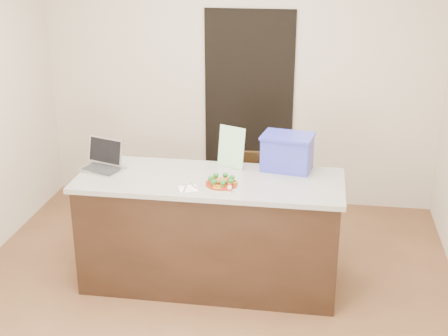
% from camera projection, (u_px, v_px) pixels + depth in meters
% --- Properties ---
extents(ground, '(4.00, 4.00, 0.00)m').
position_uv_depth(ground, '(205.00, 298.00, 4.90)').
color(ground, brown).
rests_on(ground, ground).
extents(room_shell, '(4.00, 4.00, 4.00)m').
position_uv_depth(room_shell, '(202.00, 98.00, 4.32)').
color(room_shell, white).
rests_on(room_shell, ground).
extents(doorway, '(0.90, 0.02, 2.00)m').
position_uv_depth(doorway, '(249.00, 109.00, 6.35)').
color(doorway, black).
rests_on(doorway, ground).
extents(island, '(2.06, 0.76, 0.92)m').
position_uv_depth(island, '(210.00, 231.00, 4.96)').
color(island, black).
rests_on(island, ground).
extents(plate, '(0.24, 0.24, 0.02)m').
position_uv_depth(plate, '(222.00, 183.00, 4.68)').
color(plate, maroon).
rests_on(plate, island).
extents(meatballs, '(0.10, 0.09, 0.04)m').
position_uv_depth(meatballs, '(222.00, 180.00, 4.67)').
color(meatballs, olive).
rests_on(meatballs, plate).
extents(broccoli, '(0.20, 0.20, 0.04)m').
position_uv_depth(broccoli, '(222.00, 179.00, 4.66)').
color(broccoli, '#155019').
rests_on(broccoli, plate).
extents(pepper_rings, '(0.22, 0.21, 0.01)m').
position_uv_depth(pepper_rings, '(222.00, 182.00, 4.67)').
color(pepper_rings, gold).
rests_on(pepper_rings, plate).
extents(napkin, '(0.17, 0.17, 0.01)m').
position_uv_depth(napkin, '(188.00, 189.00, 4.60)').
color(napkin, white).
rests_on(napkin, island).
extents(fork, '(0.03, 0.16, 0.00)m').
position_uv_depth(fork, '(186.00, 187.00, 4.61)').
color(fork, silver).
rests_on(fork, napkin).
extents(knife, '(0.07, 0.17, 0.01)m').
position_uv_depth(knife, '(192.00, 189.00, 4.58)').
color(knife, white).
rests_on(knife, napkin).
extents(yogurt_bottle, '(0.03, 0.03, 0.07)m').
position_uv_depth(yogurt_bottle, '(230.00, 189.00, 4.53)').
color(yogurt_bottle, silver).
rests_on(yogurt_bottle, island).
extents(laptop, '(0.39, 0.36, 0.23)m').
position_uv_depth(laptop, '(103.00, 160.00, 4.99)').
color(laptop, '#A5A5A9').
rests_on(laptop, island).
extents(leaflet, '(0.24, 0.14, 0.33)m').
position_uv_depth(leaflet, '(231.00, 147.00, 4.97)').
color(leaflet, white).
rests_on(leaflet, island).
extents(blue_box, '(0.44, 0.35, 0.29)m').
position_uv_depth(blue_box, '(287.00, 152.00, 4.93)').
color(blue_box, '#3237B4').
rests_on(blue_box, island).
extents(chair, '(0.42, 0.42, 0.90)m').
position_uv_depth(chair, '(253.00, 197.00, 5.49)').
color(chair, '#372210').
rests_on(chair, ground).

